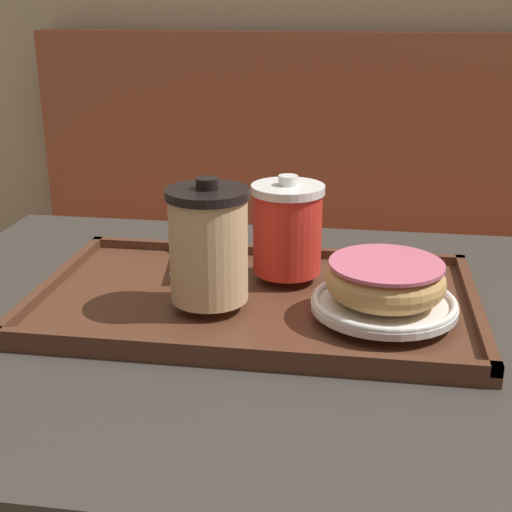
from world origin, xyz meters
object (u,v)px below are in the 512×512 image
(coffee_cup_rear, at_px, (287,228))
(donut_chocolate_glazed, at_px, (385,280))
(coffee_cup_front, at_px, (208,244))
(spoon, at_px, (181,244))

(coffee_cup_rear, height_order, donut_chocolate_glazed, coffee_cup_rear)
(coffee_cup_front, distance_m, donut_chocolate_glazed, 0.20)
(coffee_cup_rear, height_order, spoon, coffee_cup_rear)
(coffee_cup_rear, relative_size, donut_chocolate_glazed, 0.94)
(coffee_cup_front, height_order, donut_chocolate_glazed, coffee_cup_front)
(coffee_cup_front, xyz_separation_m, spoon, (-0.08, 0.17, -0.06))
(coffee_cup_rear, xyz_separation_m, spoon, (-0.15, 0.07, -0.05))
(donut_chocolate_glazed, xyz_separation_m, spoon, (-0.27, 0.17, -0.03))
(coffee_cup_front, xyz_separation_m, coffee_cup_rear, (0.08, 0.10, -0.01))
(coffee_cup_front, distance_m, spoon, 0.19)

